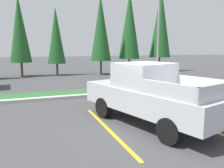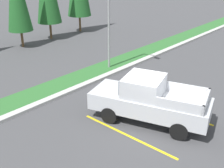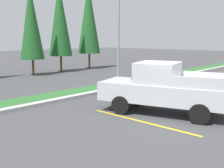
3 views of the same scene
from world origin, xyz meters
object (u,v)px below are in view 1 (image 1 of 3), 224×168
at_px(cypress_tree_right_inner, 101,28).
at_px(cypress_tree_rightmost, 130,25).
at_px(cypress_tree_center, 56,36).
at_px(cypress_tree_left_inner, 19,29).
at_px(cypress_tree_far_right, 161,24).
at_px(pickup_truck_main, 149,94).
at_px(street_light, 160,29).

bearing_deg(cypress_tree_right_inner, cypress_tree_rightmost, 5.59).
relative_size(cypress_tree_right_inner, cypress_tree_rightmost, 0.92).
bearing_deg(cypress_tree_center, cypress_tree_left_inner, 175.59).
relative_size(cypress_tree_left_inner, cypress_tree_far_right, 0.82).
relative_size(cypress_tree_center, cypress_tree_far_right, 0.72).
xyz_separation_m(pickup_truck_main, street_light, (3.90, 5.68, 2.70)).
bearing_deg(pickup_truck_main, cypress_tree_center, 94.44).
relative_size(pickup_truck_main, street_light, 0.87).
relative_size(street_light, cypress_tree_rightmost, 0.78).
bearing_deg(cypress_tree_right_inner, cypress_tree_center, 169.62).
relative_size(pickup_truck_main, cypress_tree_left_inner, 0.78).
xyz_separation_m(street_light, cypress_tree_rightmost, (2.15, 9.15, 1.08)).
relative_size(cypress_tree_left_inner, cypress_tree_right_inner, 0.95).
relative_size(cypress_tree_center, cypress_tree_right_inner, 0.83).
bearing_deg(cypress_tree_rightmost, cypress_tree_left_inner, 176.22).
bearing_deg(cypress_tree_right_inner, street_light, -83.61).
distance_m(cypress_tree_rightmost, cypress_tree_far_right, 3.69).
bearing_deg(cypress_tree_right_inner, cypress_tree_left_inner, 172.18).
distance_m(pickup_truck_main, cypress_tree_right_inner, 15.19).
height_order(cypress_tree_center, cypress_tree_far_right, cypress_tree_far_right).
relative_size(street_light, cypress_tree_right_inner, 0.85).
distance_m(street_light, cypress_tree_rightmost, 9.46).
xyz_separation_m(cypress_tree_center, cypress_tree_far_right, (10.91, -0.34, 1.44)).
bearing_deg(cypress_tree_rightmost, street_light, -103.23).
bearing_deg(cypress_tree_center, pickup_truck_main, -85.56).
distance_m(pickup_truck_main, cypress_tree_center, 15.54).
bearing_deg(pickup_truck_main, street_light, 55.50).
height_order(street_light, cypress_tree_right_inner, cypress_tree_right_inner).
distance_m(cypress_tree_left_inner, cypress_tree_far_right, 14.07).
bearing_deg(cypress_tree_far_right, cypress_tree_left_inner, 177.63).
bearing_deg(cypress_tree_left_inner, cypress_tree_far_right, -2.37).
bearing_deg(cypress_tree_left_inner, street_light, -50.16).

